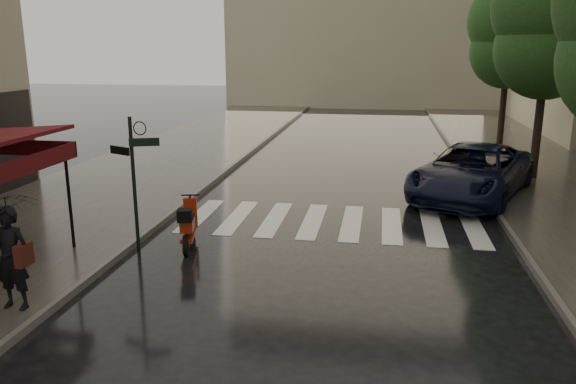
% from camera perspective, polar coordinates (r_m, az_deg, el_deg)
% --- Properties ---
extents(ground, '(120.00, 120.00, 0.00)m').
position_cam_1_polar(ground, '(10.41, -15.57, -11.97)').
color(ground, black).
rests_on(ground, ground).
extents(sidewalk_near, '(6.00, 60.00, 0.12)m').
position_cam_1_polar(sidewalk_near, '(22.60, -13.33, 2.62)').
color(sidewalk_near, '#38332D').
rests_on(sidewalk_near, ground).
extents(sidewalk_far, '(5.50, 60.00, 0.12)m').
position_cam_1_polar(sidewalk_far, '(21.74, 25.46, 1.13)').
color(sidewalk_far, '#38332D').
rests_on(sidewalk_far, ground).
extents(curb_near, '(0.12, 60.00, 0.16)m').
position_cam_1_polar(curb_near, '(21.61, -5.83, 2.44)').
color(curb_near, '#595651').
rests_on(curb_near, ground).
extents(curb_far, '(0.12, 60.00, 0.16)m').
position_cam_1_polar(curb_far, '(21.13, 18.16, 1.51)').
color(curb_far, '#595651').
rests_on(curb_far, ground).
extents(crosswalk, '(7.85, 3.20, 0.01)m').
position_cam_1_polar(crosswalk, '(15.13, 4.50, -3.03)').
color(crosswalk, silver).
rests_on(crosswalk, ground).
extents(signpost, '(1.17, 0.29, 3.10)m').
position_cam_1_polar(signpost, '(12.87, -15.40, 1.79)').
color(signpost, black).
rests_on(signpost, ground).
extents(tree_mid, '(3.80, 3.80, 8.34)m').
position_cam_1_polar(tree_mid, '(21.10, 25.11, 16.00)').
color(tree_mid, black).
rests_on(tree_mid, sidewalk_far).
extents(tree_far, '(3.80, 3.80, 8.16)m').
position_cam_1_polar(tree_far, '(27.96, 21.66, 15.34)').
color(tree_far, black).
rests_on(tree_far, sidewalk_far).
extents(pedestrian_with_umbrella, '(1.14, 1.16, 2.54)m').
position_cam_1_polar(pedestrian_with_umbrella, '(10.56, -26.74, -2.13)').
color(pedestrian_with_umbrella, black).
rests_on(pedestrian_with_umbrella, sidewalk_near).
extents(scooter, '(0.66, 1.68, 1.11)m').
position_cam_1_polar(scooter, '(13.28, -10.10, -3.41)').
color(scooter, black).
rests_on(scooter, ground).
extents(parked_car, '(4.84, 6.51, 1.64)m').
position_cam_1_polar(parked_car, '(18.24, 18.18, 1.96)').
color(parked_car, black).
rests_on(parked_car, ground).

